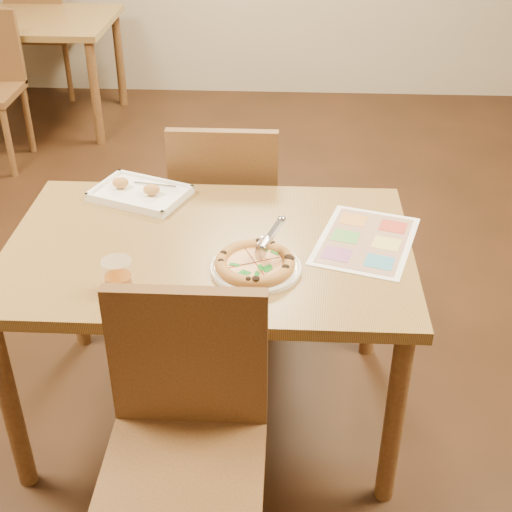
{
  "coord_description": "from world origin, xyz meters",
  "views": [
    {
      "loc": [
        0.25,
        -1.94,
        1.91
      ],
      "look_at": [
        0.16,
        -0.14,
        0.77
      ],
      "focal_mm": 50.0,
      "sensor_mm": 36.0,
      "label": 1
    }
  ],
  "objects_px": {
    "glass_tumbler": "(118,279)",
    "chair_near": "(186,415)",
    "bg_chair_far": "(41,22)",
    "chair_far": "(226,199)",
    "pizza": "(255,263)",
    "dining_table": "(209,267)",
    "appetizer_tray": "(140,193)",
    "plate": "(256,268)",
    "bg_table": "(16,31)",
    "pizza_cutter": "(269,238)",
    "menu": "(366,240)"
  },
  "relations": [
    {
      "from": "pizza",
      "to": "chair_near",
      "type": "bearing_deg",
      "value": -109.05
    },
    {
      "from": "chair_near",
      "to": "bg_chair_far",
      "type": "bearing_deg",
      "value": 112.29
    },
    {
      "from": "pizza",
      "to": "chair_far",
      "type": "bearing_deg",
      "value": 101.9
    },
    {
      "from": "pizza",
      "to": "appetizer_tray",
      "type": "bearing_deg",
      "value": 133.63
    },
    {
      "from": "chair_near",
      "to": "chair_far",
      "type": "height_order",
      "value": "same"
    },
    {
      "from": "chair_far",
      "to": "pizza",
      "type": "height_order",
      "value": "chair_far"
    },
    {
      "from": "dining_table",
      "to": "chair_far",
      "type": "distance_m",
      "value": 0.61
    },
    {
      "from": "bg_table",
      "to": "pizza_cutter",
      "type": "distance_m",
      "value": 3.41
    },
    {
      "from": "chair_far",
      "to": "pizza",
      "type": "bearing_deg",
      "value": 101.9
    },
    {
      "from": "chair_far",
      "to": "appetizer_tray",
      "type": "distance_m",
      "value": 0.44
    },
    {
      "from": "menu",
      "to": "chair_far",
      "type": "bearing_deg",
      "value": 132.35
    },
    {
      "from": "chair_far",
      "to": "plate",
      "type": "distance_m",
      "value": 0.78
    },
    {
      "from": "chair_near",
      "to": "glass_tumbler",
      "type": "xyz_separation_m",
      "value": [
        -0.23,
        0.32,
        0.2
      ]
    },
    {
      "from": "pizza",
      "to": "appetizer_tray",
      "type": "relative_size",
      "value": 0.64
    },
    {
      "from": "dining_table",
      "to": "appetizer_tray",
      "type": "height_order",
      "value": "appetizer_tray"
    },
    {
      "from": "bg_chair_far",
      "to": "glass_tumbler",
      "type": "bearing_deg",
      "value": 110.99
    },
    {
      "from": "chair_near",
      "to": "appetizer_tray",
      "type": "xyz_separation_m",
      "value": [
        -0.28,
        0.92,
        0.17
      ]
    },
    {
      "from": "chair_near",
      "to": "pizza",
      "type": "height_order",
      "value": "chair_near"
    },
    {
      "from": "menu",
      "to": "chair_near",
      "type": "bearing_deg",
      "value": -127.95
    },
    {
      "from": "plate",
      "to": "pizza_cutter",
      "type": "bearing_deg",
      "value": 51.11
    },
    {
      "from": "chair_near",
      "to": "glass_tumbler",
      "type": "relative_size",
      "value": 4.34
    },
    {
      "from": "bg_table",
      "to": "pizza",
      "type": "distance_m",
      "value": 3.43
    },
    {
      "from": "chair_near",
      "to": "plate",
      "type": "bearing_deg",
      "value": 70.84
    },
    {
      "from": "bg_chair_far",
      "to": "plate",
      "type": "distance_m",
      "value": 3.87
    },
    {
      "from": "chair_near",
      "to": "pizza",
      "type": "bearing_deg",
      "value": 70.95
    },
    {
      "from": "dining_table",
      "to": "appetizer_tray",
      "type": "bearing_deg",
      "value": 131.8
    },
    {
      "from": "bg_chair_far",
      "to": "appetizer_tray",
      "type": "distance_m",
      "value": 3.27
    },
    {
      "from": "pizza",
      "to": "glass_tumbler",
      "type": "height_order",
      "value": "glass_tumbler"
    },
    {
      "from": "chair_far",
      "to": "pizza_cutter",
      "type": "xyz_separation_m",
      "value": [
        0.2,
        -0.7,
        0.24
      ]
    },
    {
      "from": "bg_table",
      "to": "bg_chair_far",
      "type": "xyz_separation_m",
      "value": [
        0.0,
        0.5,
        -0.07
      ]
    },
    {
      "from": "appetizer_tray",
      "to": "pizza",
      "type": "bearing_deg",
      "value": -46.37
    },
    {
      "from": "dining_table",
      "to": "chair_far",
      "type": "bearing_deg",
      "value": 90.0
    },
    {
      "from": "bg_chair_far",
      "to": "glass_tumbler",
      "type": "relative_size",
      "value": 4.34
    },
    {
      "from": "plate",
      "to": "pizza",
      "type": "height_order",
      "value": "pizza"
    },
    {
      "from": "pizza_cutter",
      "to": "glass_tumbler",
      "type": "xyz_separation_m",
      "value": [
        -0.42,
        -0.18,
        -0.04
      ]
    },
    {
      "from": "glass_tumbler",
      "to": "chair_near",
      "type": "bearing_deg",
      "value": -54.99
    },
    {
      "from": "chair_far",
      "to": "menu",
      "type": "relative_size",
      "value": 1.16
    },
    {
      "from": "appetizer_tray",
      "to": "pizza_cutter",
      "type": "bearing_deg",
      "value": -40.5
    },
    {
      "from": "bg_table",
      "to": "glass_tumbler",
      "type": "bearing_deg",
      "value": -65.95
    },
    {
      "from": "bg_table",
      "to": "appetizer_tray",
      "type": "relative_size",
      "value": 3.41
    },
    {
      "from": "dining_table",
      "to": "bg_table",
      "type": "xyz_separation_m",
      "value": [
        -1.6,
        2.8,
        0.0
      ]
    },
    {
      "from": "appetizer_tray",
      "to": "bg_chair_far",
      "type": "bearing_deg",
      "value": 113.82
    },
    {
      "from": "chair_near",
      "to": "bg_chair_far",
      "type": "distance_m",
      "value": 4.22
    },
    {
      "from": "plate",
      "to": "glass_tumbler",
      "type": "height_order",
      "value": "glass_tumbler"
    },
    {
      "from": "chair_far",
      "to": "pizza_cutter",
      "type": "distance_m",
      "value": 0.76
    },
    {
      "from": "appetizer_tray",
      "to": "menu",
      "type": "xyz_separation_m",
      "value": [
        0.79,
        -0.27,
        -0.01
      ]
    },
    {
      "from": "bg_table",
      "to": "menu",
      "type": "distance_m",
      "value": 3.47
    },
    {
      "from": "chair_near",
      "to": "plate",
      "type": "distance_m",
      "value": 0.51
    },
    {
      "from": "chair_far",
      "to": "menu",
      "type": "distance_m",
      "value": 0.77
    },
    {
      "from": "appetizer_tray",
      "to": "glass_tumbler",
      "type": "height_order",
      "value": "glass_tumbler"
    }
  ]
}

